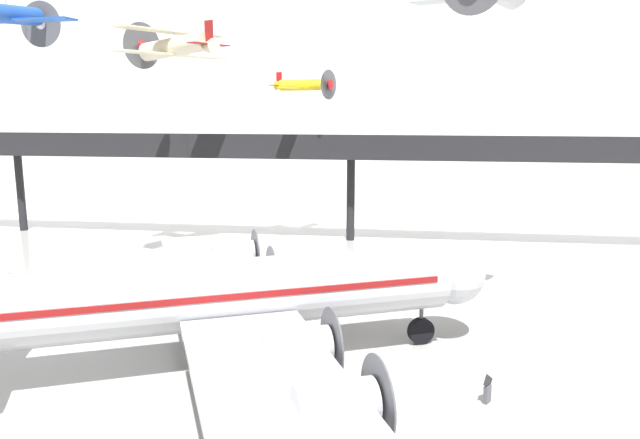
% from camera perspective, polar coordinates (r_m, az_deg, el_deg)
% --- Properties ---
extents(ground_plane, '(260.00, 260.00, 0.00)m').
position_cam_1_polar(ground_plane, '(25.32, -3.64, -16.60)').
color(ground_plane, '#9E9B96').
extents(hangar_back_wall, '(140.00, 3.00, 27.46)m').
position_cam_1_polar(hangar_back_wall, '(63.44, 3.84, 12.56)').
color(hangar_back_wall, white).
rests_on(hangar_back_wall, ground).
extents(mezzanine_walkway, '(110.00, 3.20, 9.08)m').
position_cam_1_polar(mezzanine_walkway, '(51.43, 2.76, 6.02)').
color(mezzanine_walkway, black).
rests_on(mezzanine_walkway, ground).
extents(airliner_silver_main, '(24.92, 29.32, 9.14)m').
position_cam_1_polar(airliner_silver_main, '(27.63, -9.62, -6.92)').
color(airliner_silver_main, '#B7BABF').
rests_on(airliner_silver_main, ground).
extents(suspended_plane_cream_biplane, '(7.93, 8.92, 8.87)m').
position_cam_1_polar(suspended_plane_cream_biplane, '(45.84, -13.17, 15.18)').
color(suspended_plane_cream_biplane, beige).
extents(suspended_plane_yellow_lowwing, '(5.42, 6.21, 10.92)m').
position_cam_1_polar(suspended_plane_yellow_lowwing, '(50.11, -1.55, 12.18)').
color(suspended_plane_yellow_lowwing, yellow).
extents(suspended_plane_blue_trainer, '(6.49, 5.29, 8.53)m').
position_cam_1_polar(suspended_plane_blue_trainer, '(34.05, -26.69, 16.38)').
color(suspended_plane_blue_trainer, '#1E4CAD').
extents(info_sign_pedestal, '(0.44, 0.68, 1.24)m').
position_cam_1_polar(info_sign_pedestal, '(26.12, 15.06, -14.96)').
color(info_sign_pedestal, '#4C4C51').
rests_on(info_sign_pedestal, ground).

